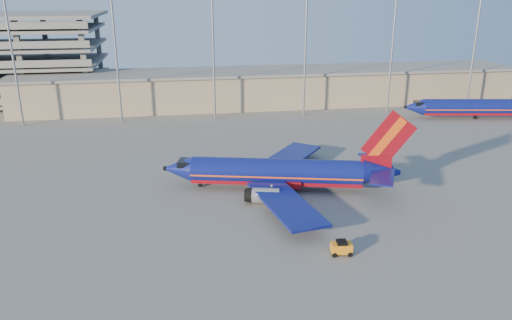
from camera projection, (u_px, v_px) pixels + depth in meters
The scene contains 6 objects.
ground at pixel (280, 199), 67.80m from camera, with size 220.00×220.00×0.00m, color slate.
terminal_building at pixel (272, 87), 122.04m from camera, with size 122.00×16.00×8.50m.
light_mast_row at pixel (260, 36), 105.77m from camera, with size 101.60×1.60×28.65m.
aircraft_main at pixel (282, 173), 70.31m from camera, with size 34.43×32.72×11.85m.
aircraft_second at pixel (480, 107), 108.78m from camera, with size 33.80×13.20×11.51m.
baggage_tug at pixel (341, 247), 53.46m from camera, with size 2.34×1.54×1.60m.
Camera 1 is at (-13.32, -61.03, 27.12)m, focal length 35.00 mm.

